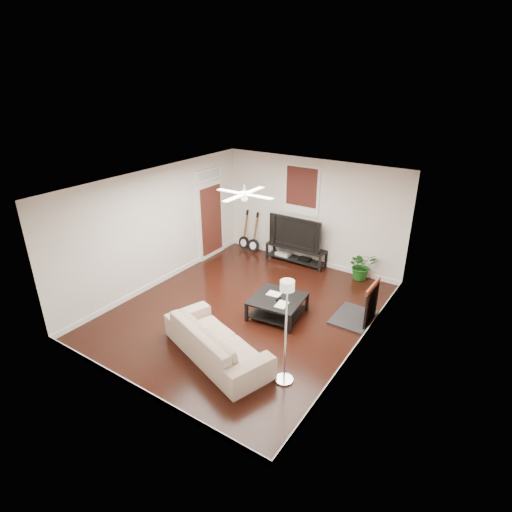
% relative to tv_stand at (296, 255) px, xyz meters
% --- Properties ---
extents(room, '(5.01, 6.01, 2.81)m').
position_rel_tv_stand_xyz_m(room, '(0.29, -2.78, 1.17)').
color(room, black).
rests_on(room, ground).
extents(brick_accent, '(0.02, 2.20, 2.80)m').
position_rel_tv_stand_xyz_m(brick_accent, '(2.77, -1.78, 1.17)').
color(brick_accent, '#AB5A37').
rests_on(brick_accent, floor).
extents(fireplace, '(0.80, 1.10, 0.92)m').
position_rel_tv_stand_xyz_m(fireplace, '(2.49, -1.78, 0.23)').
color(fireplace, black).
rests_on(fireplace, floor).
extents(window_back, '(1.00, 0.06, 1.30)m').
position_rel_tv_stand_xyz_m(window_back, '(-0.01, 0.19, 1.72)').
color(window_back, black).
rests_on(window_back, wall_back).
extents(door_left, '(0.08, 1.00, 2.50)m').
position_rel_tv_stand_xyz_m(door_left, '(-2.17, -0.88, 1.02)').
color(door_left, white).
rests_on(door_left, wall_left).
extents(tv_stand, '(1.66, 0.44, 0.46)m').
position_rel_tv_stand_xyz_m(tv_stand, '(0.00, 0.00, 0.00)').
color(tv_stand, black).
rests_on(tv_stand, floor).
extents(tv, '(1.48, 0.19, 0.85)m').
position_rel_tv_stand_xyz_m(tv, '(-0.00, 0.02, 0.66)').
color(tv, black).
rests_on(tv, tv_stand).
extents(coffee_table, '(1.13, 1.13, 0.43)m').
position_rel_tv_stand_xyz_m(coffee_table, '(0.96, -2.57, -0.02)').
color(coffee_table, black).
rests_on(coffee_table, floor).
extents(sofa, '(2.49, 1.61, 0.68)m').
position_rel_tv_stand_xyz_m(sofa, '(0.73, -4.34, 0.11)').
color(sofa, '#C7AC95').
rests_on(sofa, floor).
extents(floor_lamp, '(0.40, 0.40, 1.89)m').
position_rel_tv_stand_xyz_m(floor_lamp, '(2.08, -4.24, 0.72)').
color(floor_lamp, white).
rests_on(floor_lamp, floor).
extents(potted_plant, '(0.86, 0.85, 0.72)m').
position_rel_tv_stand_xyz_m(potted_plant, '(1.81, 0.04, 0.13)').
color(potted_plant, '#185117').
rests_on(potted_plant, floor).
extents(guitar_left, '(0.39, 0.30, 1.17)m').
position_rel_tv_stand_xyz_m(guitar_left, '(-1.69, -0.03, 0.35)').
color(guitar_left, black).
rests_on(guitar_left, floor).
extents(guitar_right, '(0.37, 0.26, 1.17)m').
position_rel_tv_stand_xyz_m(guitar_right, '(-1.34, -0.06, 0.35)').
color(guitar_right, black).
rests_on(guitar_right, floor).
extents(ceiling_fan, '(1.24, 1.24, 0.32)m').
position_rel_tv_stand_xyz_m(ceiling_fan, '(0.29, -2.78, 2.37)').
color(ceiling_fan, white).
rests_on(ceiling_fan, ceiling).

